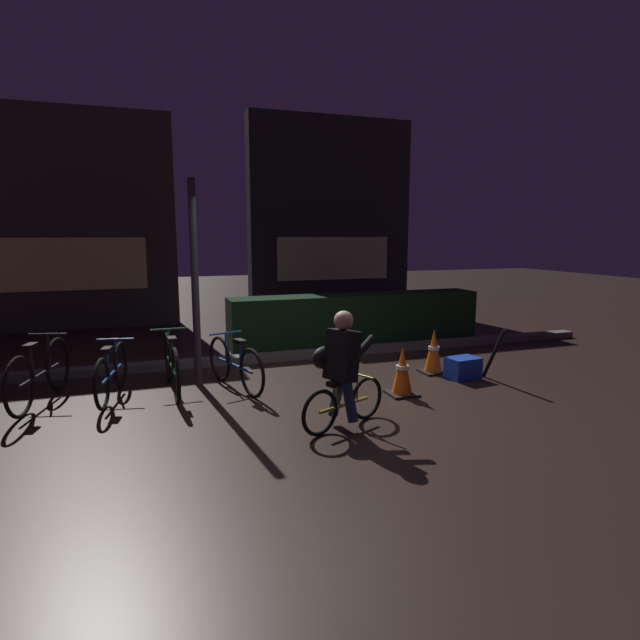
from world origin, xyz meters
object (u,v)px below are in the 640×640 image
at_px(parked_bike_left_mid, 112,373).
at_px(parked_bike_center_right, 235,364).
at_px(street_post, 195,284).
at_px(parked_bike_center_left, 172,365).
at_px(traffic_cone_near, 402,372).
at_px(closed_umbrella, 494,354).
at_px(traffic_cone_far, 434,352).
at_px(parked_bike_leftmost, 40,373).
at_px(blue_crate, 463,368).
at_px(cyclist, 341,369).

height_order(parked_bike_left_mid, parked_bike_center_right, parked_bike_center_right).
bearing_deg(parked_bike_center_right, street_post, 36.12).
bearing_deg(parked_bike_center_right, parked_bike_center_left, 63.10).
bearing_deg(parked_bike_left_mid, parked_bike_center_left, -76.12).
bearing_deg(traffic_cone_near, parked_bike_center_right, 153.70).
bearing_deg(closed_umbrella, parked_bike_center_right, -101.24).
relative_size(parked_bike_center_left, traffic_cone_far, 2.62).
xyz_separation_m(parked_bike_leftmost, parked_bike_center_right, (2.31, -0.19, -0.03)).
bearing_deg(street_post, parked_bike_center_left, -151.64).
xyz_separation_m(street_post, blue_crate, (3.57, -0.90, -1.21)).
height_order(traffic_cone_far, closed_umbrella, closed_umbrella).
xyz_separation_m(parked_bike_left_mid, blue_crate, (4.64, -0.68, -0.17)).
distance_m(street_post, blue_crate, 3.87).
xyz_separation_m(street_post, parked_bike_left_mid, (-1.07, -0.22, -1.04)).
xyz_separation_m(parked_bike_center_left, cyclist, (1.59, -1.90, 0.27)).
bearing_deg(parked_bike_center_left, traffic_cone_far, -96.87).
bearing_deg(blue_crate, traffic_cone_near, -161.25).
relative_size(parked_bike_left_mid, traffic_cone_near, 2.41).
relative_size(parked_bike_leftmost, cyclist, 1.36).
bearing_deg(parked_bike_leftmost, street_post, -71.33).
relative_size(cyclist, closed_umbrella, 1.47).
bearing_deg(parked_bike_center_left, parked_bike_left_mid, 90.75).
xyz_separation_m(cyclist, closed_umbrella, (2.64, 0.94, -0.24)).
distance_m(parked_bike_leftmost, parked_bike_center_right, 2.32).
relative_size(parked_bike_leftmost, closed_umbrella, 2.00).
xyz_separation_m(parked_bike_leftmost, cyclist, (3.12, -1.95, 0.27)).
xyz_separation_m(parked_bike_center_left, traffic_cone_near, (2.74, -1.11, -0.05)).
distance_m(blue_crate, closed_umbrella, 0.46).
height_order(parked_bike_center_left, parked_bike_center_right, parked_bike_center_left).
distance_m(parked_bike_leftmost, parked_bike_left_mid, 0.81).
relative_size(parked_bike_center_left, closed_umbrella, 2.01).
bearing_deg(street_post, traffic_cone_far, -8.59).
distance_m(blue_crate, cyclist, 2.66).
height_order(parked_bike_center_left, blue_crate, parked_bike_center_left).
bearing_deg(parked_bike_leftmost, parked_bike_center_left, -77.45).
bearing_deg(closed_umbrella, cyclist, -68.28).
bearing_deg(closed_umbrella, parked_bike_leftmost, -97.85).
bearing_deg(street_post, parked_bike_leftmost, -175.60).
bearing_deg(parked_bike_left_mid, parked_bike_leftmost, 95.41).
xyz_separation_m(parked_bike_leftmost, closed_umbrella, (5.76, -1.01, 0.02)).
relative_size(street_post, closed_umbrella, 3.21).
bearing_deg(traffic_cone_far, closed_umbrella, -49.56).
relative_size(traffic_cone_near, traffic_cone_far, 0.96).
xyz_separation_m(parked_bike_center_right, blue_crate, (3.13, -0.56, -0.18)).
relative_size(street_post, cyclist, 2.19).
height_order(parked_bike_center_left, closed_umbrella, parked_bike_center_left).
bearing_deg(blue_crate, cyclist, -152.86).
bearing_deg(parked_bike_left_mid, street_post, -67.04).
distance_m(parked_bike_center_left, traffic_cone_far, 3.70).
distance_m(cyclist, closed_umbrella, 2.81).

